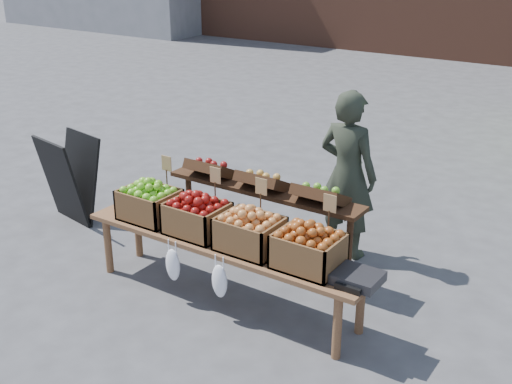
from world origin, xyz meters
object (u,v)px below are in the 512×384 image
Objects in this scene: chalkboard_sign at (70,179)px; crate_red_apples at (250,234)px; back_table at (263,216)px; weighing_scale at (358,278)px; crate_russet_pears at (197,218)px; display_bench at (224,271)px; crate_green_apples at (308,251)px; crate_golden_apples at (150,204)px; vendor at (348,175)px.

chalkboard_sign reaches higher than crate_red_apples.
back_table is at bearing 17.25° from chalkboard_sign.
chalkboard_sign reaches higher than weighing_scale.
crate_russet_pears reaches higher than weighing_scale.
crate_red_apples is at bearing 0.00° from display_bench.
crate_red_apples is at bearing 180.00° from crate_green_apples.
chalkboard_sign reaches higher than crate_russet_pears.
crate_red_apples is 1.47× the size of weighing_scale.
crate_green_apples reaches higher than display_bench.
crate_green_apples is (0.89, -0.72, 0.19)m from back_table.
crate_red_apples is at bearing 1.11° from chalkboard_sign.
crate_golden_apples is (1.59, -0.43, 0.22)m from chalkboard_sign.
crate_green_apples is (0.55, 0.00, 0.00)m from crate_red_apples.
vendor is 3.05m from chalkboard_sign.
crate_golden_apples is at bearing 180.00° from display_bench.
display_bench is (2.41, -0.43, -0.21)m from chalkboard_sign.
chalkboard_sign is 2.46m from display_bench.
display_bench is 5.40× the size of crate_green_apples.
crate_golden_apples is at bearing 180.00° from crate_green_apples.
vendor is at bearing 104.81° from crate_green_apples.
vendor reaches higher than display_bench.
back_table is 0.76m from display_bench.
display_bench is at bearing 180.00° from crate_green_apples.
display_bench is 0.51m from crate_red_apples.
vendor is 3.33× the size of crate_green_apples.
weighing_scale is at bearing -28.62° from back_table.
back_table is at bearing 74.06° from crate_russet_pears.
crate_golden_apples is at bearing 180.00° from crate_russet_pears.
back_table is at bearing 56.60° from vendor.
crate_green_apples is (0.37, -1.40, -0.12)m from vendor.
display_bench is 5.40× the size of crate_golden_apples.
display_bench is 0.93m from crate_green_apples.
display_bench is at bearing 0.10° from chalkboard_sign.
weighing_scale is (1.52, 0.00, -0.10)m from crate_russet_pears.
crate_golden_apples is at bearing -136.38° from back_table.
chalkboard_sign is 1.97× the size of crate_golden_apples.
chalkboard_sign is 0.47× the size of back_table.
crate_russet_pears and crate_red_apples have the same top height.
crate_golden_apples is 1.10m from crate_red_apples.
vendor reaches higher than crate_green_apples.
crate_golden_apples is at bearing 180.00° from weighing_scale.
crate_red_apples is at bearing 86.85° from vendor.
crate_russet_pears is (-0.28, 0.00, 0.42)m from display_bench.
chalkboard_sign is 0.36× the size of display_bench.
weighing_scale is at bearing 0.00° from crate_green_apples.
crate_red_apples is at bearing -64.44° from back_table.
crate_red_apples reaches higher than weighing_scale.
back_table is 1.06m from crate_golden_apples.
chalkboard_sign is 2.90× the size of weighing_scale.
vendor is at bearing 62.51° from crate_russet_pears.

